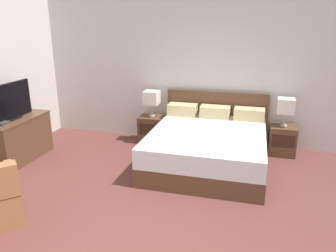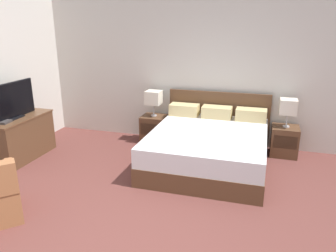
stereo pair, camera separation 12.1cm
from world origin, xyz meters
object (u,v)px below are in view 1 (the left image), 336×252
(nightstand_right, at_px, (282,140))
(table_lamp_left, at_px, (152,98))
(nightstand_left, at_px, (152,129))
(table_lamp_right, at_px, (286,106))
(bed, at_px, (208,146))
(tv, at_px, (9,102))
(dresser, at_px, (18,138))

(nightstand_right, bearing_deg, table_lamp_left, 179.96)
(nightstand_left, bearing_deg, table_lamp_right, 0.04)
(bed, bearing_deg, nightstand_left, 147.57)
(bed, xyz_separation_m, table_lamp_left, (-1.17, 0.74, 0.54))
(table_lamp_right, bearing_deg, bed, -147.52)
(bed, height_order, table_lamp_right, bed)
(bed, distance_m, table_lamp_right, 1.49)
(table_lamp_right, bearing_deg, nightstand_right, -90.00)
(bed, distance_m, nightstand_left, 1.38)
(nightstand_right, relative_size, tv, 0.52)
(table_lamp_left, xyz_separation_m, dresser, (-1.86, -1.37, -0.48))
(table_lamp_left, height_order, dresser, table_lamp_left)
(table_lamp_right, bearing_deg, dresser, -161.94)
(table_lamp_right, height_order, dresser, table_lamp_right)
(table_lamp_left, relative_size, tv, 0.49)
(nightstand_left, bearing_deg, tv, -142.29)
(nightstand_left, relative_size, tv, 0.52)
(tv, bearing_deg, table_lamp_left, 37.74)
(nightstand_right, distance_m, table_lamp_right, 0.60)
(table_lamp_right, distance_m, dresser, 4.44)
(nightstand_left, distance_m, table_lamp_right, 2.41)
(nightstand_right, height_order, table_lamp_left, table_lamp_left)
(bed, relative_size, table_lamp_left, 4.35)
(table_lamp_right, height_order, tv, tv)
(dresser, distance_m, tv, 0.62)
(dresser, bearing_deg, nightstand_right, 18.04)
(bed, relative_size, table_lamp_right, 4.35)
(bed, xyz_separation_m, nightstand_left, (-1.17, 0.74, -0.05))
(table_lamp_right, xyz_separation_m, tv, (-4.20, -1.44, 0.14))
(table_lamp_left, distance_m, table_lamp_right, 2.34)
(bed, height_order, tv, tv)
(nightstand_right, distance_m, tv, 4.50)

